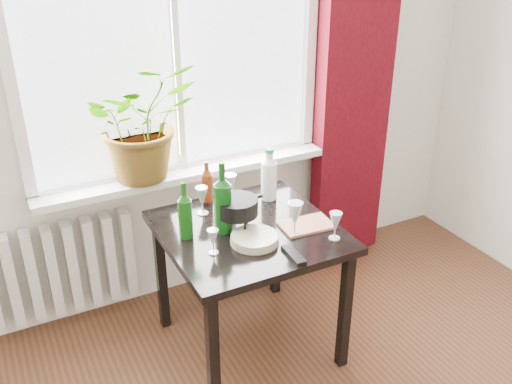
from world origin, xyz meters
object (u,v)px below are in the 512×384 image
plate_stack (254,239)px  fondue_pot (237,214)px  radiator (62,269)px  wineglass_front_right (295,218)px  wineglass_front_left (213,242)px  tv_remote (294,255)px  cutting_board (306,225)px  wineglass_far_right (335,226)px  wineglass_back_center (230,188)px  wine_bottle_left (185,210)px  wine_bottle_right (223,197)px  potted_plant (142,121)px  table (249,244)px  cleaning_bottle (269,173)px  wineglass_back_left (202,200)px  bottle_amber (207,182)px

plate_stack → fondue_pot: (-0.01, 0.16, 0.06)m
radiator → wineglass_front_right: wineglass_front_right is taller
wineglass_front_left → tv_remote: bearing=-31.2°
radiator → plate_stack: bearing=-43.0°
plate_stack → cutting_board: (0.30, 0.02, -0.01)m
wineglass_far_right → wineglass_back_center: size_ratio=0.86×
wineglass_front_left → tv_remote: 0.38m
radiator → wineglass_back_center: size_ratio=4.73×
cutting_board → wine_bottle_left: bearing=162.5°
wine_bottle_right → plate_stack: bearing=-63.0°
potted_plant → cutting_board: size_ratio=2.48×
wineglass_front_right → tv_remote: bearing=-121.7°
potted_plant → tv_remote: (0.40, -0.94, -0.42)m
wineglass_far_right → plate_stack: 0.39m
table → cleaning_bottle: bearing=44.8°
wineglass_front_right → plate_stack: 0.22m
tv_remote → cleaning_bottle: bearing=75.9°
wineglass_front_right → plate_stack: (-0.21, 0.02, -0.07)m
potted_plant → wineglass_back_left: potted_plant is taller
plate_stack → tv_remote: size_ratio=1.41×
wineglass_far_right → tv_remote: 0.27m
cutting_board → potted_plant: bearing=129.3°
potted_plant → wine_bottle_right: bearing=-70.2°
bottle_amber → fondue_pot: size_ratio=0.97×
radiator → potted_plant: (0.52, -0.02, 0.79)m
wineglass_back_center → wineglass_back_left: 0.19m
tv_remote → cutting_board: tv_remote is taller
wineglass_back_left → tv_remote: (0.22, -0.57, -0.07)m
plate_stack → wineglass_far_right: bearing=-22.2°
radiator → fondue_pot: size_ratio=3.31×
bottle_amber → cutting_board: 0.60m
wine_bottle_right → cutting_board: 0.46m
cutting_board → table: bearing=157.1°
table → wine_bottle_left: bearing=167.6°
wineglass_back_left → fondue_pot: 0.24m
table → potted_plant: (-0.33, 0.61, 0.52)m
table → cutting_board: 0.31m
bottle_amber → tv_remote: 0.72m
wineglass_far_right → wineglass_back_center: (-0.29, 0.58, 0.01)m
bottle_amber → fondue_pot: (0.02, -0.34, -0.03)m
bottle_amber → wineglass_back_left: bottle_amber is taller
wineglass_back_left → tv_remote: size_ratio=0.93×
wineglass_back_center → plate_stack: bearing=-99.6°
potted_plant → wineglass_far_right: (0.66, -0.89, -0.36)m
radiator → table: table is taller
wineglass_front_right → wineglass_front_left: (-0.42, 0.02, -0.03)m
potted_plant → wineglass_back_center: potted_plant is taller
wineglass_far_right → wineglass_back_left: bearing=131.9°
plate_stack → wineglass_front_left: bearing=180.0°
wineglass_back_center → tv_remote: size_ratio=1.01×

